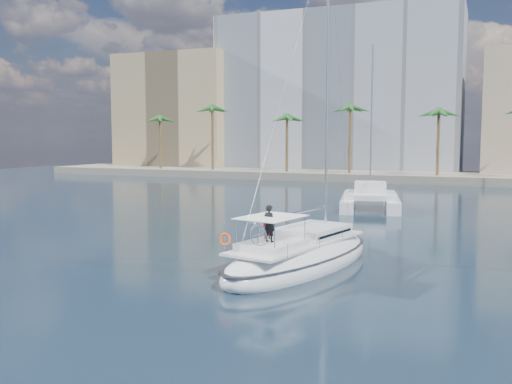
% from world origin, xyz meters
% --- Properties ---
extents(ground, '(160.00, 160.00, 0.00)m').
position_xyz_m(ground, '(0.00, 0.00, 0.00)').
color(ground, black).
rests_on(ground, ground).
extents(quay, '(120.00, 14.00, 1.20)m').
position_xyz_m(quay, '(0.00, 61.00, 0.60)').
color(quay, gray).
rests_on(quay, ground).
extents(building_modern, '(42.00, 16.00, 28.00)m').
position_xyz_m(building_modern, '(-12.00, 73.00, 14.00)').
color(building_modern, silver).
rests_on(building_modern, ground).
extents(building_tan_left, '(22.00, 14.00, 22.00)m').
position_xyz_m(building_tan_left, '(-42.00, 69.00, 11.00)').
color(building_tan_left, tan).
rests_on(building_tan_left, ground).
extents(palm_left, '(3.60, 3.60, 12.30)m').
position_xyz_m(palm_left, '(-34.00, 57.00, 10.28)').
color(palm_left, brown).
rests_on(palm_left, ground).
extents(palm_centre, '(3.60, 3.60, 12.30)m').
position_xyz_m(palm_centre, '(0.00, 57.00, 10.28)').
color(palm_centre, brown).
rests_on(palm_centre, ground).
extents(main_sloop, '(6.86, 13.27, 18.83)m').
position_xyz_m(main_sloop, '(4.00, -0.38, 0.56)').
color(main_sloop, white).
rests_on(main_sloop, ground).
extents(catamaran, '(7.11, 11.27, 15.46)m').
position_xyz_m(catamaran, '(2.75, 25.32, 1.11)').
color(catamaran, white).
rests_on(catamaran, ground).
extents(seagull, '(0.97, 0.41, 0.18)m').
position_xyz_m(seagull, '(-1.15, 6.05, 1.11)').
color(seagull, silver).
rests_on(seagull, ground).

